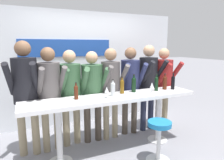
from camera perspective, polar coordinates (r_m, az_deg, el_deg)
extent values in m
plane|color=gray|center=(3.56, 0.56, -19.45)|extent=(40.00, 40.00, 0.00)
cube|color=silver|center=(4.58, -7.49, 3.51)|extent=(4.46, 0.10, 2.48)
cube|color=#1E479E|center=(4.40, -12.73, 8.91)|extent=(1.93, 0.02, 0.36)
cube|color=white|center=(3.21, 0.59, -5.15)|extent=(2.86, 0.54, 0.06)
cylinder|color=silver|center=(3.13, -14.89, -14.65)|extent=(0.09, 0.09, 0.88)
cylinder|color=silver|center=(3.79, 13.06, -10.13)|extent=(0.09, 0.09, 0.88)
cylinder|color=silver|center=(3.96, 12.79, -16.29)|extent=(0.36, 0.36, 0.02)
cylinder|color=silver|center=(3.36, 13.00, -21.50)|extent=(0.37, 0.37, 0.02)
cylinder|color=silver|center=(3.21, 13.22, -16.92)|extent=(0.06, 0.06, 0.58)
cylinder|color=#1972B2|center=(3.09, 13.44, -12.06)|extent=(0.35, 0.35, 0.07)
cylinder|color=gray|center=(3.55, -24.34, -12.70)|extent=(0.12, 0.12, 0.87)
cylinder|color=gray|center=(3.51, -21.03, -12.71)|extent=(0.12, 0.12, 0.87)
cylinder|color=black|center=(3.32, -23.59, -0.11)|extent=(0.43, 0.43, 0.69)
sphere|color=brown|center=(3.27, -24.19, 8.21)|extent=(0.24, 0.24, 0.24)
cylinder|color=black|center=(3.18, -27.28, 0.13)|extent=(0.17, 0.42, 0.53)
cylinder|color=black|center=(3.11, -21.07, 0.38)|extent=(0.17, 0.42, 0.53)
cylinder|color=gray|center=(3.53, -18.39, -12.83)|extent=(0.11, 0.11, 0.83)
cylinder|color=gray|center=(3.57, -15.32, -12.41)|extent=(0.11, 0.11, 0.83)
cylinder|color=#514C4C|center=(3.34, -17.48, -0.81)|extent=(0.39, 0.39, 0.65)
sphere|color=brown|center=(3.29, -17.90, 7.02)|extent=(0.22, 0.22, 0.22)
cylinder|color=#514C4C|center=(3.14, -19.78, -0.71)|extent=(0.13, 0.39, 0.50)
cylinder|color=#514C4C|center=(3.22, -14.02, -0.18)|extent=(0.13, 0.39, 0.50)
cylinder|color=gray|center=(3.63, -12.96, -12.10)|extent=(0.12, 0.12, 0.80)
cylinder|color=gray|center=(3.70, -9.99, -11.56)|extent=(0.12, 0.12, 0.80)
cylinder|color=#335638|center=(3.47, -11.87, -0.73)|extent=(0.43, 0.43, 0.63)
sphere|color=tan|center=(3.41, -12.13, 6.59)|extent=(0.22, 0.22, 0.22)
cylinder|color=#335638|center=(3.25, -13.68, -0.68)|extent=(0.16, 0.39, 0.49)
cylinder|color=#335638|center=(3.39, -8.17, -0.08)|extent=(0.16, 0.39, 0.49)
cylinder|color=#473D33|center=(3.70, -7.07, -11.61)|extent=(0.12, 0.12, 0.79)
cylinder|color=#473D33|center=(3.75, -4.00, -11.21)|extent=(0.12, 0.12, 0.79)
cylinder|color=#335638|center=(3.53, -5.71, -0.65)|extent=(0.38, 0.38, 0.63)
sphere|color=tan|center=(3.48, -5.84, 6.43)|extent=(0.21, 0.21, 0.21)
cylinder|color=#335638|center=(3.33, -7.84, -0.55)|extent=(0.09, 0.38, 0.49)
cylinder|color=#335638|center=(3.44, -2.14, -0.13)|extent=(0.09, 0.38, 0.49)
cylinder|color=gray|center=(3.77, -1.67, -10.89)|extent=(0.11, 0.11, 0.81)
cylinder|color=gray|center=(3.86, 0.82, -10.41)|extent=(0.11, 0.11, 0.81)
cylinder|color=#514C4C|center=(3.62, -0.42, 0.21)|extent=(0.37, 0.37, 0.64)
sphere|color=#9E7556|center=(3.57, -0.43, 7.33)|extent=(0.22, 0.22, 0.22)
cylinder|color=#514C4C|center=(3.40, -1.50, 0.36)|extent=(0.12, 0.39, 0.50)
cylinder|color=#514C4C|center=(3.56, 3.07, 0.79)|extent=(0.12, 0.39, 0.50)
cylinder|color=#473D33|center=(3.99, 3.72, -9.65)|extent=(0.11, 0.11, 0.82)
cylinder|color=#473D33|center=(4.07, 6.33, -9.32)|extent=(0.11, 0.11, 0.82)
cylinder|color=#23284C|center=(3.85, 5.20, 0.88)|extent=(0.39, 0.39, 0.65)
sphere|color=brown|center=(3.80, 5.31, 7.63)|extent=(0.22, 0.22, 0.22)
cylinder|color=#23284C|center=(3.63, 3.73, 1.10)|extent=(0.13, 0.39, 0.50)
cylinder|color=#23284C|center=(3.77, 8.53, 1.34)|extent=(0.13, 0.39, 0.50)
cylinder|color=#23283D|center=(4.19, 8.93, -8.64)|extent=(0.12, 0.12, 0.84)
cylinder|color=#23283D|center=(4.32, 11.00, -8.15)|extent=(0.12, 0.12, 0.84)
cylinder|color=black|center=(4.08, 10.30, 1.69)|extent=(0.40, 0.40, 0.67)
sphere|color=tan|center=(4.04, 10.51, 8.21)|extent=(0.23, 0.23, 0.23)
cylinder|color=black|center=(3.84, 9.95, 1.91)|extent=(0.13, 0.40, 0.51)
cylinder|color=black|center=(4.07, 13.66, 2.23)|extent=(0.13, 0.40, 0.51)
cylinder|color=gray|center=(4.38, 13.09, -8.18)|extent=(0.12, 0.12, 0.81)
cylinder|color=gray|center=(4.53, 14.86, -7.63)|extent=(0.12, 0.12, 0.81)
cylinder|color=maroon|center=(4.29, 14.40, 1.35)|extent=(0.45, 0.45, 0.64)
sphere|color=tan|center=(4.25, 14.66, 7.31)|extent=(0.22, 0.22, 0.22)
cylinder|color=maroon|center=(4.05, 14.47, 1.50)|extent=(0.17, 0.40, 0.50)
cylinder|color=maroon|center=(4.33, 17.55, 1.89)|extent=(0.17, 0.40, 0.50)
cylinder|color=black|center=(3.84, 17.01, -0.98)|extent=(0.07, 0.07, 0.21)
sphere|color=black|center=(3.82, 17.09, 0.60)|extent=(0.07, 0.07, 0.07)
cylinder|color=black|center=(3.82, 17.12, 1.17)|extent=(0.03, 0.03, 0.08)
cylinder|color=black|center=(3.81, 17.15, 1.85)|extent=(0.03, 0.03, 0.02)
cylinder|color=brown|center=(3.37, 2.91, -2.17)|extent=(0.07, 0.07, 0.20)
sphere|color=brown|center=(3.35, 2.92, -0.49)|extent=(0.07, 0.07, 0.07)
cylinder|color=brown|center=(3.34, 2.93, 0.11)|extent=(0.03, 0.03, 0.07)
cylinder|color=black|center=(3.34, 2.94, 0.84)|extent=(0.03, 0.03, 0.01)
cylinder|color=black|center=(3.49, 6.22, -1.65)|extent=(0.08, 0.08, 0.22)
sphere|color=black|center=(3.47, 6.25, 0.11)|extent=(0.08, 0.08, 0.08)
cylinder|color=black|center=(3.46, 6.27, 0.73)|extent=(0.03, 0.03, 0.08)
cylinder|color=black|center=(3.45, 6.28, 1.49)|extent=(0.03, 0.03, 0.02)
cylinder|color=#4C1E0F|center=(3.80, 14.84, -1.07)|extent=(0.08, 0.08, 0.21)
sphere|color=#4C1E0F|center=(3.78, 14.91, 0.47)|extent=(0.08, 0.08, 0.08)
cylinder|color=#4C1E0F|center=(3.77, 14.94, 1.01)|extent=(0.03, 0.03, 0.07)
cylinder|color=black|center=(3.77, 14.97, 1.67)|extent=(0.03, 0.03, 0.02)
cylinder|color=#4C1E0F|center=(3.05, -10.21, -3.77)|extent=(0.06, 0.06, 0.18)
sphere|color=#4C1E0F|center=(3.03, -10.26, -2.10)|extent=(0.06, 0.06, 0.06)
cylinder|color=#4C1E0F|center=(3.03, -10.28, -1.50)|extent=(0.02, 0.02, 0.06)
cylinder|color=black|center=(3.02, -10.30, -0.78)|extent=(0.03, 0.03, 0.01)
cylinder|color=black|center=(3.65, 12.57, -1.33)|extent=(0.06, 0.06, 0.22)
sphere|color=black|center=(3.63, 12.63, 0.36)|extent=(0.06, 0.06, 0.06)
cylinder|color=black|center=(3.62, 12.66, 0.96)|extent=(0.02, 0.02, 0.08)
cylinder|color=black|center=(3.62, 12.69, 1.69)|extent=(0.03, 0.03, 0.02)
cylinder|color=#B7BCC1|center=(3.20, 0.26, -2.93)|extent=(0.07, 0.07, 0.19)
sphere|color=#B7BCC1|center=(3.18, 0.26, -1.27)|extent=(0.07, 0.07, 0.07)
cylinder|color=#B7BCC1|center=(3.17, 0.26, -0.68)|extent=(0.03, 0.03, 0.07)
cylinder|color=black|center=(3.16, 0.26, 0.04)|extent=(0.03, 0.03, 0.01)
cylinder|color=silver|center=(3.10, -1.51, -5.06)|extent=(0.06, 0.06, 0.01)
cylinder|color=silver|center=(3.09, -1.52, -4.29)|extent=(0.01, 0.01, 0.08)
cone|color=silver|center=(3.07, -1.52, -2.74)|extent=(0.07, 0.07, 0.09)
cylinder|color=silver|center=(3.51, 11.26, -3.47)|extent=(0.06, 0.06, 0.01)
cylinder|color=silver|center=(3.51, 11.29, -2.78)|extent=(0.01, 0.01, 0.08)
cone|color=silver|center=(3.49, 11.33, -1.41)|extent=(0.07, 0.07, 0.09)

